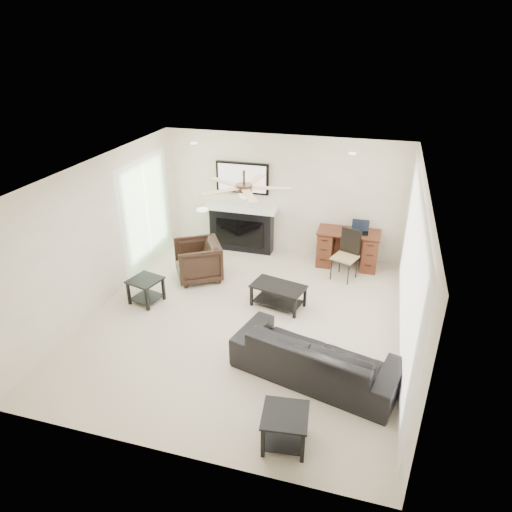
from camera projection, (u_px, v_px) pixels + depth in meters
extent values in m
plane|color=beige|center=(244.00, 320.00, 7.53)|extent=(5.50, 5.50, 0.00)
cube|color=white|center=(242.00, 173.00, 6.42)|extent=(5.00, 5.50, 0.04)
cube|color=beige|center=(283.00, 196.00, 9.35)|extent=(5.00, 0.04, 2.50)
cube|color=beige|center=(162.00, 367.00, 4.61)|extent=(5.00, 0.04, 2.50)
cube|color=beige|center=(100.00, 235.00, 7.59)|extent=(0.04, 5.50, 2.50)
cube|color=beige|center=(414.00, 274.00, 6.37)|extent=(0.04, 5.50, 2.50)
cube|color=white|center=(410.00, 271.00, 6.48)|extent=(0.04, 5.10, 2.40)
cube|color=#93BC89|center=(147.00, 214.00, 9.00)|extent=(0.04, 1.80, 2.10)
cylinder|color=#382619|center=(244.00, 188.00, 6.62)|extent=(1.40, 1.40, 0.30)
imported|color=black|center=(316.00, 356.00, 6.19)|extent=(2.41, 1.41, 0.66)
imported|color=black|center=(198.00, 261.00, 8.66)|extent=(1.13, 1.12, 0.75)
cube|color=black|center=(278.00, 296.00, 7.85)|extent=(0.99, 0.69, 0.40)
cube|color=black|center=(285.00, 429.00, 5.20)|extent=(0.58, 0.58, 0.45)
cube|color=black|center=(146.00, 291.00, 7.95)|extent=(0.61, 0.61, 0.45)
cube|color=black|center=(241.00, 208.00, 9.54)|extent=(1.52, 0.34, 1.91)
cube|color=#39140E|center=(347.00, 249.00, 9.11)|extent=(1.22, 0.56, 0.76)
cube|color=black|center=(345.00, 256.00, 8.59)|extent=(0.55, 0.56, 0.97)
cube|color=black|center=(360.00, 227.00, 8.83)|extent=(0.33, 0.24, 0.23)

